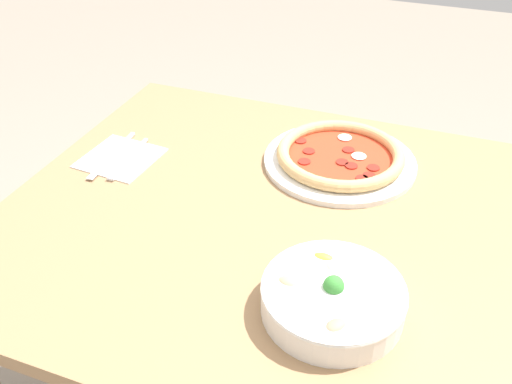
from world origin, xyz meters
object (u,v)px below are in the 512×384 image
object	(u,v)px
bowl	(332,297)
knife	(115,153)
fork	(129,158)
pizza	(340,157)

from	to	relation	value
bowl	knife	distance (m)	0.62
knife	fork	bearing A→B (deg)	76.61
pizza	bowl	bearing A→B (deg)	102.10
bowl	fork	xyz separation A→B (m)	(0.52, -0.27, -0.02)
pizza	bowl	xyz separation A→B (m)	(-0.09, 0.42, 0.01)
pizza	knife	bearing A→B (deg)	16.44
bowl	knife	xyz separation A→B (m)	(0.56, -0.28, -0.02)
fork	knife	distance (m)	0.04
fork	knife	xyz separation A→B (m)	(0.04, -0.01, -0.00)
fork	knife	world-z (taller)	same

